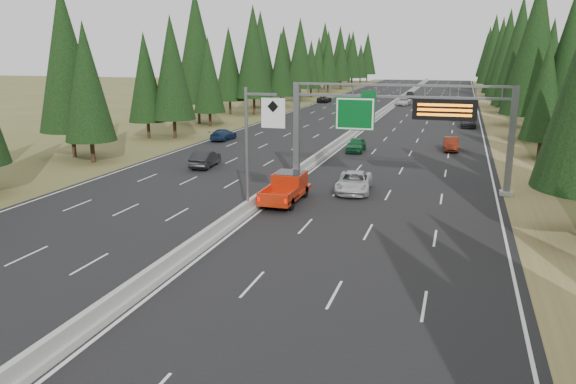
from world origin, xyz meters
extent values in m
cube|color=black|center=(0.00, 80.00, 0.04)|extent=(32.00, 260.00, 0.08)
cube|color=olive|center=(17.80, 80.00, 0.03)|extent=(3.60, 260.00, 0.06)
cube|color=brown|center=(-17.80, 80.00, 0.03)|extent=(3.60, 260.00, 0.06)
cube|color=#989892|center=(0.00, 80.00, 0.23)|extent=(0.70, 260.00, 0.30)
cube|color=#989892|center=(0.00, 80.00, 0.63)|extent=(0.30, 260.00, 0.60)
cube|color=slate|center=(0.35, 35.00, 3.98)|extent=(0.45, 0.45, 7.80)
cube|color=#989892|center=(0.35, 35.00, 0.23)|extent=(0.90, 0.90, 0.30)
cube|color=slate|center=(16.20, 35.00, 3.98)|extent=(0.45, 0.45, 7.80)
cube|color=#989892|center=(16.20, 35.00, 0.23)|extent=(0.90, 0.90, 0.30)
cube|color=slate|center=(8.28, 35.00, 7.80)|extent=(15.85, 0.35, 0.16)
cube|color=slate|center=(8.28, 35.00, 6.96)|extent=(15.85, 0.35, 0.16)
cube|color=#054C19|center=(5.00, 34.75, 5.63)|extent=(3.00, 0.10, 2.50)
cube|color=silver|center=(5.00, 34.69, 5.63)|extent=(2.85, 0.02, 2.35)
cube|color=#054C19|center=(6.00, 34.75, 7.13)|extent=(1.10, 0.10, 0.45)
cube|color=black|center=(11.50, 34.70, 6.13)|extent=(4.50, 0.40, 1.50)
cube|color=orange|center=(11.50, 34.48, 6.48)|extent=(3.80, 0.02, 0.18)
cube|color=orange|center=(11.50, 34.48, 6.13)|extent=(3.80, 0.02, 0.18)
cube|color=orange|center=(11.50, 34.48, 5.78)|extent=(3.80, 0.02, 0.18)
cylinder|color=slate|center=(0.00, 25.00, 4.08)|extent=(0.20, 0.20, 8.00)
cube|color=#989892|center=(0.00, 25.00, 0.18)|extent=(0.50, 0.50, 0.20)
cube|color=slate|center=(1.00, 25.00, 7.68)|extent=(2.00, 0.15, 0.15)
cube|color=silver|center=(1.80, 24.88, 6.58)|extent=(1.50, 0.06, 1.80)
cylinder|color=black|center=(20.62, 37.73, 1.00)|extent=(0.40, 0.40, 1.99)
cylinder|color=black|center=(20.25, 51.70, 0.92)|extent=(0.40, 0.40, 1.85)
cone|color=black|center=(20.25, 51.70, 6.69)|extent=(4.15, 4.15, 9.69)
cylinder|color=black|center=(20.30, 64.22, 1.51)|extent=(0.40, 0.40, 3.02)
cone|color=black|center=(20.30, 64.22, 10.95)|extent=(6.80, 6.80, 15.86)
cylinder|color=black|center=(24.25, 65.16, 1.43)|extent=(0.40, 0.40, 2.86)
cone|color=black|center=(24.25, 65.16, 10.35)|extent=(6.43, 6.43, 15.00)
cylinder|color=black|center=(19.75, 78.10, 1.41)|extent=(0.40, 0.40, 2.83)
cone|color=black|center=(19.75, 78.10, 10.25)|extent=(6.36, 6.36, 14.85)
cylinder|color=black|center=(24.35, 81.84, 1.19)|extent=(0.40, 0.40, 2.39)
cone|color=black|center=(24.35, 81.84, 8.65)|extent=(5.37, 5.37, 12.53)
cylinder|color=black|center=(19.46, 95.84, 1.38)|extent=(0.40, 0.40, 2.76)
cone|color=black|center=(19.46, 95.84, 10.01)|extent=(6.22, 6.22, 14.50)
cylinder|color=black|center=(24.93, 95.88, 1.25)|extent=(0.40, 0.40, 2.50)
cone|color=black|center=(24.93, 95.88, 9.06)|extent=(5.62, 5.62, 13.12)
cylinder|color=black|center=(19.01, 106.32, 1.32)|extent=(0.40, 0.40, 2.64)
cone|color=black|center=(19.01, 106.32, 9.57)|extent=(5.94, 5.94, 13.87)
cylinder|color=black|center=(24.85, 109.70, 1.18)|extent=(0.40, 0.40, 2.36)
cone|color=black|center=(24.85, 109.70, 8.57)|extent=(5.32, 5.32, 12.42)
cylinder|color=black|center=(20.83, 119.88, 0.94)|extent=(0.40, 0.40, 1.88)
cone|color=black|center=(20.83, 119.88, 6.81)|extent=(4.23, 4.23, 9.86)
cylinder|color=black|center=(24.01, 120.71, 1.27)|extent=(0.40, 0.40, 2.54)
cone|color=black|center=(24.01, 120.71, 9.21)|extent=(5.71, 5.71, 13.33)
cylinder|color=black|center=(19.01, 134.72, 1.50)|extent=(0.40, 0.40, 2.99)
cone|color=black|center=(19.01, 134.72, 10.85)|extent=(6.73, 6.73, 15.71)
cylinder|color=black|center=(24.72, 135.11, 1.41)|extent=(0.40, 0.40, 2.82)
cone|color=black|center=(24.72, 135.11, 10.23)|extent=(6.35, 6.35, 14.81)
cylinder|color=black|center=(19.86, 151.17, 1.45)|extent=(0.40, 0.40, 2.91)
cone|color=black|center=(19.86, 151.17, 10.54)|extent=(6.54, 6.54, 15.26)
cylinder|color=black|center=(24.85, 148.75, 1.43)|extent=(0.40, 0.40, 2.85)
cone|color=black|center=(24.85, 148.75, 10.34)|extent=(6.42, 6.42, 14.98)
cylinder|color=black|center=(19.51, 162.81, 1.26)|extent=(0.40, 0.40, 2.52)
cone|color=black|center=(19.51, 162.81, 9.12)|extent=(5.66, 5.66, 13.21)
cylinder|color=black|center=(23.45, 161.72, 1.17)|extent=(0.40, 0.40, 2.33)
cone|color=black|center=(23.45, 161.72, 8.46)|extent=(5.25, 5.25, 12.26)
cylinder|color=black|center=(19.40, 175.74, 1.42)|extent=(0.40, 0.40, 2.85)
cone|color=black|center=(19.40, 175.74, 10.32)|extent=(6.41, 6.41, 14.95)
cylinder|color=black|center=(24.51, 179.02, 1.23)|extent=(0.40, 0.40, 2.45)
cone|color=black|center=(24.51, 179.02, 8.90)|extent=(5.52, 5.52, 12.88)
cylinder|color=black|center=(19.31, 190.54, 1.30)|extent=(0.40, 0.40, 2.59)
cone|color=black|center=(19.31, 190.54, 9.41)|extent=(5.84, 5.84, 13.62)
cylinder|color=black|center=(24.62, 190.59, 0.93)|extent=(0.40, 0.40, 1.85)
cone|color=black|center=(24.62, 190.59, 6.72)|extent=(4.17, 4.17, 9.74)
cylinder|color=black|center=(-20.34, 37.22, 1.04)|extent=(0.40, 0.40, 2.08)
cone|color=black|center=(-20.34, 37.22, 7.52)|extent=(4.67, 4.67, 10.90)
cylinder|color=black|center=(-23.75, 38.95, 1.33)|extent=(0.40, 0.40, 2.65)
cone|color=black|center=(-23.75, 38.95, 9.61)|extent=(5.96, 5.96, 13.92)
cylinder|color=black|center=(-20.28, 53.25, 1.16)|extent=(0.40, 0.40, 2.31)
cone|color=black|center=(-20.28, 53.25, 8.38)|extent=(5.20, 5.20, 12.13)
cylinder|color=black|center=(-23.45, 52.56, 1.00)|extent=(0.40, 0.40, 2.00)
cone|color=black|center=(-23.45, 52.56, 7.26)|extent=(4.51, 4.51, 10.51)
cylinder|color=black|center=(-20.98, 64.87, 0.98)|extent=(0.40, 0.40, 1.95)
cone|color=black|center=(-20.98, 64.87, 7.08)|extent=(4.40, 4.40, 10.26)
cylinder|color=black|center=(-23.88, 67.40, 1.51)|extent=(0.40, 0.40, 3.01)
cone|color=black|center=(-23.88, 67.40, 10.92)|extent=(6.78, 6.78, 15.81)
cylinder|color=black|center=(-20.34, 80.93, 1.41)|extent=(0.40, 0.40, 2.82)
cone|color=black|center=(-20.34, 80.93, 10.23)|extent=(6.35, 6.35, 14.82)
cylinder|color=black|center=(-24.46, 80.44, 1.14)|extent=(0.40, 0.40, 2.28)
cone|color=black|center=(-24.46, 80.44, 8.26)|extent=(5.13, 5.13, 11.97)
cylinder|color=black|center=(-19.62, 93.37, 1.11)|extent=(0.40, 0.40, 2.22)
cone|color=black|center=(-19.62, 93.37, 8.05)|extent=(5.00, 5.00, 11.66)
cylinder|color=black|center=(-23.64, 93.62, 1.41)|extent=(0.40, 0.40, 2.82)
cone|color=black|center=(-23.64, 93.62, 10.20)|extent=(6.33, 6.33, 14.78)
cylinder|color=black|center=(-20.13, 108.17, 1.37)|extent=(0.40, 0.40, 2.74)
cone|color=black|center=(-20.13, 108.17, 9.93)|extent=(6.16, 6.16, 14.38)
cylinder|color=black|center=(-24.00, 108.93, 1.25)|extent=(0.40, 0.40, 2.50)
cone|color=black|center=(-24.00, 108.93, 9.07)|extent=(5.63, 5.63, 13.13)
cylinder|color=black|center=(-20.90, 120.08, 1.03)|extent=(0.40, 0.40, 2.06)
cone|color=black|center=(-20.90, 120.08, 7.48)|extent=(4.64, 4.64, 10.83)
cylinder|color=black|center=(-23.93, 120.48, 1.01)|extent=(0.40, 0.40, 2.01)
cone|color=black|center=(-23.93, 120.48, 7.30)|extent=(4.53, 4.53, 10.58)
cylinder|color=black|center=(-20.72, 136.60, 1.25)|extent=(0.40, 0.40, 2.49)
cone|color=black|center=(-20.72, 136.60, 9.03)|extent=(5.61, 5.61, 13.08)
cylinder|color=black|center=(-23.02, 135.87, 1.13)|extent=(0.40, 0.40, 2.26)
cone|color=black|center=(-23.02, 135.87, 8.20)|extent=(5.09, 5.09, 11.87)
cylinder|color=black|center=(-19.97, 149.36, 1.18)|extent=(0.40, 0.40, 2.37)
cone|color=black|center=(-19.97, 149.36, 8.58)|extent=(5.32, 5.32, 12.42)
cylinder|color=black|center=(-24.95, 150.38, 1.47)|extent=(0.40, 0.40, 2.93)
cone|color=black|center=(-24.95, 150.38, 10.62)|extent=(6.59, 6.59, 15.38)
cylinder|color=black|center=(-19.30, 162.30, 1.31)|extent=(0.40, 0.40, 2.62)
cone|color=black|center=(-19.30, 162.30, 9.49)|extent=(5.89, 5.89, 13.75)
cylinder|color=black|center=(-23.31, 163.09, 1.43)|extent=(0.40, 0.40, 2.86)
cone|color=black|center=(-23.31, 163.09, 10.38)|extent=(6.45, 6.45, 15.04)
cylinder|color=black|center=(-19.26, 176.30, 1.03)|extent=(0.40, 0.40, 2.06)
cone|color=black|center=(-19.26, 176.30, 7.45)|extent=(4.63, 4.63, 10.79)
cylinder|color=black|center=(-23.65, 178.86, 1.33)|extent=(0.40, 0.40, 2.66)
cone|color=black|center=(-23.65, 178.86, 9.64)|extent=(5.98, 5.98, 13.96)
cylinder|color=black|center=(-19.43, 190.69, 1.34)|extent=(0.40, 0.40, 2.68)
cone|color=black|center=(-19.43, 190.69, 9.72)|extent=(6.03, 6.03, 14.08)
cylinder|color=black|center=(-24.84, 190.87, 1.06)|extent=(0.40, 0.40, 2.12)
cone|color=black|center=(-24.84, 190.87, 7.70)|extent=(4.78, 4.78, 11.15)
imported|color=silver|center=(5.43, 32.76, 0.81)|extent=(2.88, 5.46, 1.46)
cylinder|color=black|center=(0.60, 26.56, 0.50)|extent=(0.32, 0.85, 0.85)
cylinder|color=black|center=(2.40, 26.56, 0.50)|extent=(0.32, 0.85, 0.85)
cylinder|color=black|center=(0.60, 30.06, 0.50)|extent=(0.32, 0.85, 0.85)
cylinder|color=black|center=(2.40, 30.06, 0.50)|extent=(0.32, 0.85, 0.85)
cube|color=#B9260B|center=(1.50, 28.37, 0.66)|extent=(2.12, 5.94, 0.32)
cube|color=#B9260B|center=(1.50, 29.32, 1.41)|extent=(2.01, 2.33, 1.17)
cube|color=black|center=(1.50, 29.32, 1.72)|extent=(1.80, 2.01, 0.58)
cube|color=#B9260B|center=(0.49, 26.78, 1.03)|extent=(0.11, 2.54, 0.64)
cube|color=#B9260B|center=(2.51, 26.78, 1.03)|extent=(0.11, 2.54, 0.64)
cube|color=#B9260B|center=(1.50, 25.50, 1.03)|extent=(2.12, 0.11, 0.64)
imported|color=#12522A|center=(2.47, 49.98, 0.80)|extent=(1.83, 4.29, 1.44)
imported|color=#5D1B0D|center=(11.90, 53.50, 0.77)|extent=(1.72, 4.29, 1.39)
imported|color=black|center=(13.74, 73.86, 0.80)|extent=(2.11, 5.02, 1.45)
imported|color=silver|center=(1.85, 104.51, 0.78)|extent=(2.80, 5.23, 1.40)
imported|color=black|center=(1.50, 122.15, 0.89)|extent=(2.29, 4.88, 1.61)
imported|color=black|center=(-9.08, 37.98, 0.82)|extent=(2.02, 4.64, 1.48)
imported|color=#15284C|center=(-13.90, 53.14, 0.74)|extent=(1.95, 4.56, 1.31)
imported|color=silver|center=(-1.50, 68.43, 0.75)|extent=(1.91, 4.03, 1.33)
imported|color=black|center=(-14.50, 106.72, 0.77)|extent=(2.35, 4.98, 1.37)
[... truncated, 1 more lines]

